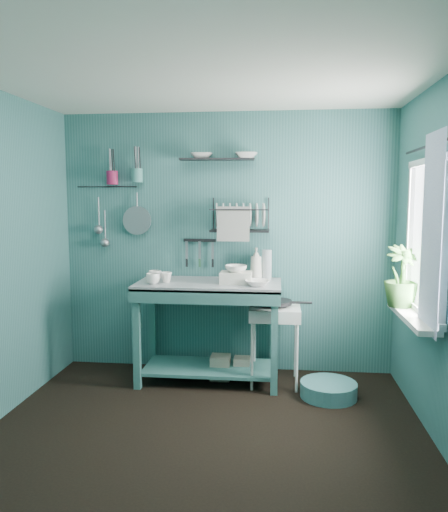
# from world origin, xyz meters

# --- Properties ---
(floor) EXTENTS (3.20, 3.20, 0.00)m
(floor) POSITION_xyz_m (0.00, 0.00, 0.00)
(floor) COLOR black
(floor) RESTS_ON ground
(ceiling) EXTENTS (3.20, 3.20, 0.00)m
(ceiling) POSITION_xyz_m (0.00, 0.00, 2.50)
(ceiling) COLOR silver
(ceiling) RESTS_ON ground
(wall_back) EXTENTS (3.20, 0.00, 3.20)m
(wall_back) POSITION_xyz_m (0.00, 1.50, 1.25)
(wall_back) COLOR #336967
(wall_back) RESTS_ON ground
(wall_front) EXTENTS (3.20, 0.00, 3.20)m
(wall_front) POSITION_xyz_m (0.00, -1.50, 1.25)
(wall_front) COLOR #336967
(wall_front) RESTS_ON ground
(work_counter) EXTENTS (1.38, 0.81, 0.93)m
(work_counter) POSITION_xyz_m (-0.12, 1.13, 0.46)
(work_counter) COLOR #37736F
(work_counter) RESTS_ON floor
(mug_left) EXTENTS (0.12, 0.12, 0.10)m
(mug_left) POSITION_xyz_m (-0.60, 0.97, 0.97)
(mug_left) COLOR white
(mug_left) RESTS_ON work_counter
(mug_mid) EXTENTS (0.14, 0.14, 0.09)m
(mug_mid) POSITION_xyz_m (-0.50, 1.07, 0.97)
(mug_mid) COLOR white
(mug_mid) RESTS_ON work_counter
(mug_right) EXTENTS (0.17, 0.17, 0.10)m
(mug_right) POSITION_xyz_m (-0.62, 1.13, 0.97)
(mug_right) COLOR white
(mug_right) RESTS_ON work_counter
(wash_tub) EXTENTS (0.28, 0.22, 0.10)m
(wash_tub) POSITION_xyz_m (0.13, 1.11, 0.98)
(wash_tub) COLOR silver
(wash_tub) RESTS_ON work_counter
(tub_bowl) EXTENTS (0.20, 0.19, 0.06)m
(tub_bowl) POSITION_xyz_m (0.13, 1.11, 1.06)
(tub_bowl) COLOR white
(tub_bowl) RESTS_ON wash_tub
(soap_bottle) EXTENTS (0.11, 0.12, 0.30)m
(soap_bottle) POSITION_xyz_m (0.30, 1.33, 1.07)
(soap_bottle) COLOR silver
(soap_bottle) RESTS_ON work_counter
(water_bottle) EXTENTS (0.09, 0.09, 0.28)m
(water_bottle) POSITION_xyz_m (0.40, 1.35, 1.07)
(water_bottle) COLOR #A1ADB4
(water_bottle) RESTS_ON work_counter
(counter_bowl) EXTENTS (0.22, 0.22, 0.05)m
(counter_bowl) POSITION_xyz_m (0.33, 0.98, 0.95)
(counter_bowl) COLOR white
(counter_bowl) RESTS_ON work_counter
(hotplate_stand) EXTENTS (0.53, 0.53, 0.72)m
(hotplate_stand) POSITION_xyz_m (0.48, 1.12, 0.36)
(hotplate_stand) COLOR white
(hotplate_stand) RESTS_ON floor
(frying_pan) EXTENTS (0.30, 0.30, 0.03)m
(frying_pan) POSITION_xyz_m (0.48, 1.12, 0.76)
(frying_pan) COLOR black
(frying_pan) RESTS_ON hotplate_stand
(knife_strip) EXTENTS (0.32, 0.04, 0.03)m
(knife_strip) POSITION_xyz_m (-0.26, 1.47, 1.28)
(knife_strip) COLOR black
(knife_strip) RESTS_ON wall_back
(dish_rack) EXTENTS (0.56, 0.25, 0.32)m
(dish_rack) POSITION_xyz_m (0.14, 1.37, 1.53)
(dish_rack) COLOR black
(dish_rack) RESTS_ON wall_back
(upper_shelf) EXTENTS (0.72, 0.26, 0.01)m
(upper_shelf) POSITION_xyz_m (-0.08, 1.40, 2.05)
(upper_shelf) COLOR black
(upper_shelf) RESTS_ON wall_back
(shelf_bowl_left) EXTENTS (0.23, 0.23, 0.05)m
(shelf_bowl_left) POSITION_xyz_m (-0.23, 1.40, 2.09)
(shelf_bowl_left) COLOR white
(shelf_bowl_left) RESTS_ON upper_shelf
(shelf_bowl_right) EXTENTS (0.21, 0.21, 0.05)m
(shelf_bowl_right) POSITION_xyz_m (0.20, 1.40, 2.10)
(shelf_bowl_right) COLOR white
(shelf_bowl_right) RESTS_ON upper_shelf
(utensil_cup_magenta) EXTENTS (0.11, 0.11, 0.13)m
(utensil_cup_magenta) POSITION_xyz_m (-1.10, 1.42, 1.88)
(utensil_cup_magenta) COLOR #9B1C49
(utensil_cup_magenta) RESTS_ON wall_back
(utensil_cup_teal) EXTENTS (0.11, 0.11, 0.13)m
(utensil_cup_teal) POSITION_xyz_m (-0.85, 1.42, 1.90)
(utensil_cup_teal) COLOR teal
(utensil_cup_teal) RESTS_ON wall_back
(colander) EXTENTS (0.28, 0.03, 0.28)m
(colander) POSITION_xyz_m (-0.87, 1.45, 1.47)
(colander) COLOR #96989E
(colander) RESTS_ON wall_back
(ladle_outer) EXTENTS (0.01, 0.01, 0.30)m
(ladle_outer) POSITION_xyz_m (-1.26, 1.46, 1.55)
(ladle_outer) COLOR #96989E
(ladle_outer) RESTS_ON wall_back
(ladle_inner) EXTENTS (0.01, 0.01, 0.30)m
(ladle_inner) POSITION_xyz_m (-1.20, 1.46, 1.42)
(ladle_inner) COLOR #96989E
(ladle_inner) RESTS_ON wall_back
(hook_rail) EXTENTS (0.60, 0.01, 0.01)m
(hook_rail) POSITION_xyz_m (-1.17, 1.47, 1.80)
(hook_rail) COLOR black
(hook_rail) RESTS_ON wall_back
(window_glass) EXTENTS (0.00, 1.10, 1.10)m
(window_glass) POSITION_xyz_m (1.59, 0.45, 1.40)
(window_glass) COLOR white
(window_glass) RESTS_ON wall_right
(windowsill) EXTENTS (0.16, 0.95, 0.04)m
(windowsill) POSITION_xyz_m (1.50, 0.45, 0.81)
(windowsill) COLOR white
(windowsill) RESTS_ON wall_right
(curtain) EXTENTS (0.00, 1.35, 1.35)m
(curtain) POSITION_xyz_m (1.52, 0.15, 1.45)
(curtain) COLOR white
(curtain) RESTS_ON wall_right
(curtain_rod) EXTENTS (0.02, 1.05, 0.02)m
(curtain_rod) POSITION_xyz_m (1.54, 0.45, 2.05)
(curtain_rod) COLOR black
(curtain_rod) RESTS_ON wall_right
(potted_plant) EXTENTS (0.36, 0.36, 0.49)m
(potted_plant) POSITION_xyz_m (1.48, 0.72, 1.07)
(potted_plant) COLOR #305E25
(potted_plant) RESTS_ON windowsill
(storage_tin_large) EXTENTS (0.18, 0.18, 0.22)m
(storage_tin_large) POSITION_xyz_m (-0.02, 1.18, 0.11)
(storage_tin_large) COLOR gray
(storage_tin_large) RESTS_ON floor
(storage_tin_small) EXTENTS (0.15, 0.15, 0.20)m
(storage_tin_small) POSITION_xyz_m (0.18, 1.21, 0.10)
(storage_tin_small) COLOR gray
(storage_tin_small) RESTS_ON floor
(floor_basin) EXTENTS (0.48, 0.48, 0.13)m
(floor_basin) POSITION_xyz_m (0.95, 0.85, 0.07)
(floor_basin) COLOR teal
(floor_basin) RESTS_ON floor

